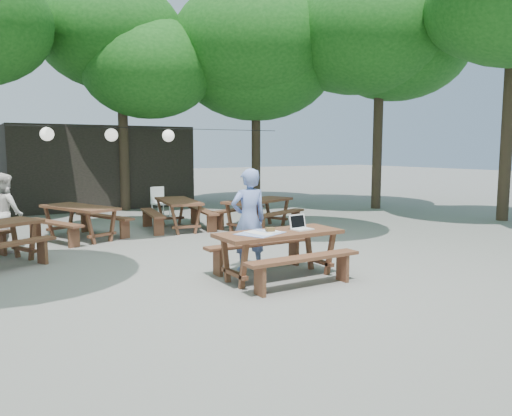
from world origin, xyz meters
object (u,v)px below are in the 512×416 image
object	(u,v)px
woman	(249,220)
second_person	(5,212)
plastic_chair	(161,208)
main_picnic_table	(279,254)

from	to	relation	value
woman	second_person	distance (m)	5.07
second_person	plastic_chair	size ratio (longest dim) A/B	1.75
woman	plastic_chair	bearing A→B (deg)	-91.68
main_picnic_table	plastic_chair	xyz separation A→B (m)	(0.91, 7.74, -0.13)
plastic_chair	second_person	bearing A→B (deg)	-153.05
main_picnic_table	second_person	bearing A→B (deg)	127.74
woman	plastic_chair	xyz separation A→B (m)	(1.04, 7.01, -0.60)
second_person	plastic_chair	distance (m)	5.49
main_picnic_table	woman	xyz separation A→B (m)	(-0.12, 0.73, 0.47)
woman	plastic_chair	world-z (taller)	woman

